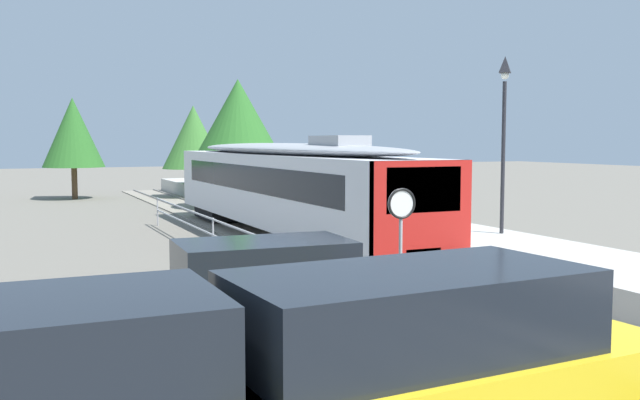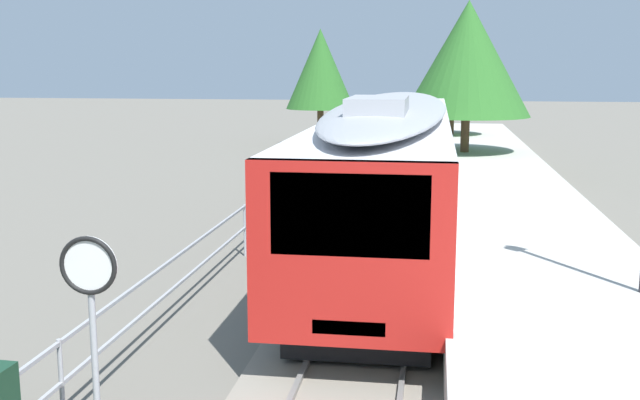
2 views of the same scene
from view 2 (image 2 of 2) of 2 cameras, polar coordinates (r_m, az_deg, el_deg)
ground_plane at (r=19.06m, az=-4.01°, el=-3.52°), size 160.00×160.00×0.00m
track_rails at (r=18.64m, az=5.04°, el=-3.73°), size 3.20×60.00×0.14m
commuter_train at (r=19.47m, az=5.37°, el=3.17°), size 2.82×19.29×3.74m
station_platform at (r=18.64m, az=15.09°, el=-2.74°), size 3.90×60.00×0.90m
speed_limit_sign at (r=8.09m, az=-16.84°, el=-7.29°), size 0.61×0.10×2.81m
carpark_fence at (r=9.86m, az=-18.91°, el=-11.72°), size 0.06×36.06×1.25m
tree_behind_carpark at (r=32.11m, az=11.01°, el=10.36°), size 5.24×5.24×7.07m
tree_behind_station_far at (r=40.27m, az=9.88°, el=9.21°), size 4.05×4.05×6.01m
tree_distant_left at (r=42.97m, az=0.03°, el=9.79°), size 3.86×3.86×6.47m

